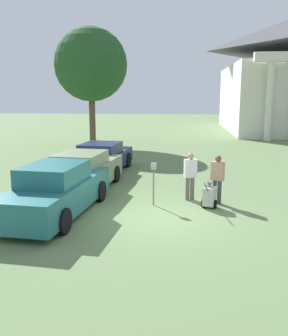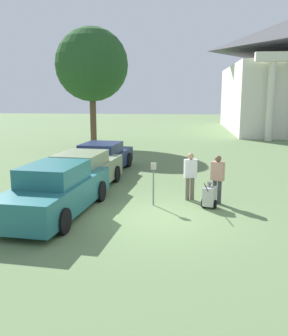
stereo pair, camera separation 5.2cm
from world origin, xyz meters
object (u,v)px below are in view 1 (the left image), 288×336
parking_meter (154,176)px  person_supervisor (217,176)px  person_worker (190,174)px  parked_car_sage (83,172)px  parked_car_teal (57,191)px  equipment_cart (209,196)px  parked_car_navy (102,158)px  church (285,73)px

parking_meter → person_supervisor: person_supervisor is taller
person_worker → parking_meter: bearing=15.7°
parked_car_sage → person_supervisor: (4.96, -1.23, 0.23)m
parked_car_teal → parking_meter: (2.85, 1.25, 0.25)m
parked_car_sage → parking_meter: size_ratio=3.63×
parked_car_teal → parked_car_sage: 2.93m
parking_meter → person_worker: (1.21, 0.75, -0.05)m
parked_car_sage → equipment_cart: size_ratio=5.17×
parked_car_navy → church: bearing=63.6°
parking_meter → parked_car_sage: bearing=149.4°
person_supervisor → church: church is taller
parked_car_sage → church: (13.73, 25.58, 4.95)m
equipment_cart → parked_car_teal: bearing=-149.8°
person_supervisor → parking_meter: bearing=38.0°
parked_car_sage → parked_car_teal: bearing=-84.7°
parked_car_navy → parking_meter: parking_meter is taller
parked_car_teal → equipment_cart: parked_car_teal is taller
person_supervisor → church: size_ratio=0.07×
parked_car_navy → church: church is taller
parking_meter → church: (10.88, 27.26, 4.66)m
parked_car_navy → person_worker: bearing=-41.8°
parked_car_navy → equipment_cart: size_ratio=4.93×
parked_car_sage → parked_car_navy: 3.44m
parked_car_navy → person_supervisor: size_ratio=3.01×
parked_car_navy → person_worker: (4.06, -4.37, 0.27)m
person_worker → person_supervisor: bearing=145.5°
person_worker → person_supervisor: 0.95m
parked_car_navy → parking_meter: (2.85, -5.12, 0.33)m
person_worker → church: size_ratio=0.07×
parked_car_sage → person_supervisor: 5.11m
parked_car_sage → equipment_cart: (4.66, -1.79, -0.31)m
church → person_supervisor: bearing=-108.1°
person_worker → person_supervisor: (0.90, -0.30, -0.01)m
parked_car_sage → parking_meter: bearing=-25.2°
person_supervisor → church: 28.60m
parked_car_navy → equipment_cart: bearing=-42.9°
parked_car_teal → person_supervisor: bearing=24.3°
equipment_cart → church: church is taller
parked_car_teal → equipment_cart: bearing=19.1°
parked_car_sage → church: size_ratio=0.23×
equipment_cart → church: bearing=88.1°
parked_car_navy → church: 26.53m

